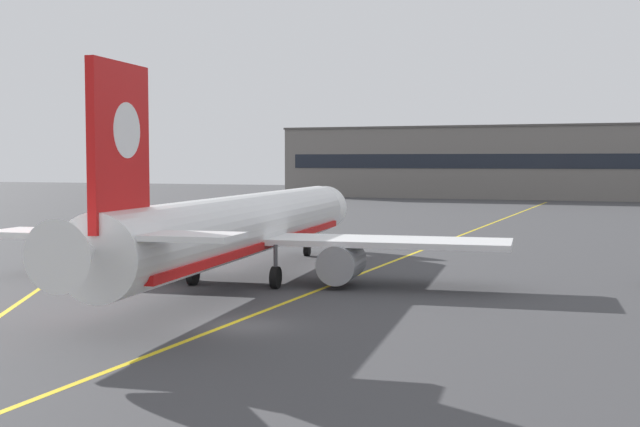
{
  "coord_description": "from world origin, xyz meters",
  "views": [
    {
      "loc": [
        16.35,
        -33.58,
        7.48
      ],
      "look_at": [
        -1.06,
        12.84,
        4.31
      ],
      "focal_mm": 46.69,
      "sensor_mm": 36.0,
      "label": 1
    }
  ],
  "objects": [
    {
      "name": "safety_cone_by_nose_gear",
      "position": [
        -4.29,
        27.75,
        0.26
      ],
      "size": [
        0.44,
        0.44,
        0.55
      ],
      "color": "orange",
      "rests_on": "ground"
    },
    {
      "name": "ground_plane",
      "position": [
        0.0,
        0.0,
        0.0
      ],
      "size": [
        400.0,
        400.0,
        0.0
      ],
      "primitive_type": "plane",
      "color": "#3D3D3F"
    },
    {
      "name": "airliner_foreground",
      "position": [
        -5.8,
        12.23,
        3.37
      ],
      "size": [
        32.33,
        41.51,
        11.65
      ],
      "color": "white",
      "rests_on": "ground"
    },
    {
      "name": "safety_cone_by_port_wing",
      "position": [
        -22.86,
        15.01,
        0.26
      ],
      "size": [
        0.44,
        0.44,
        0.55
      ],
      "color": "orange",
      "rests_on": "ground"
    },
    {
      "name": "terminal_building",
      "position": [
        7.96,
        132.68,
        7.16
      ],
      "size": [
        119.53,
        12.4,
        14.3
      ],
      "color": "slate",
      "rests_on": "ground"
    },
    {
      "name": "taxiway_centreline",
      "position": [
        0.0,
        30.0,
        0.0
      ],
      "size": [
        4.66,
        179.95,
        0.01
      ],
      "primitive_type": "cube",
      "rotation": [
        0.0,
        0.0,
        -0.02
      ],
      "color": "yellow",
      "rests_on": "ground"
    },
    {
      "name": "taxiway_lead_in_stripe",
      "position": [
        -14.0,
        2.0,
        0.0
      ],
      "size": [
        27.5,
        53.6,
        0.01
      ],
      "primitive_type": "cube",
      "rotation": [
        0.0,
        0.0,
        0.47
      ],
      "color": "yellow",
      "rests_on": "ground"
    }
  ]
}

